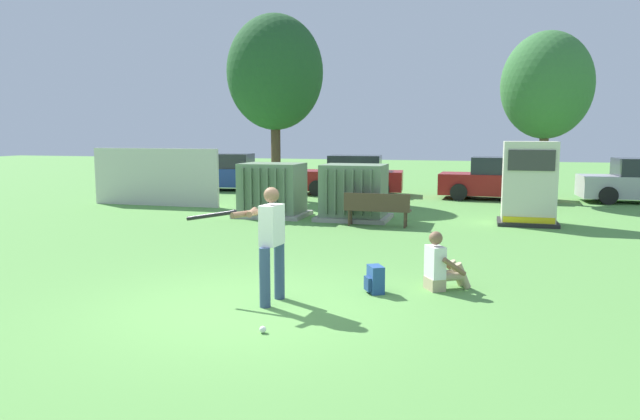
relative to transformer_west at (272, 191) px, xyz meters
The scene contains 15 objects.
ground_plane 9.56m from the transformer_west, 71.86° to the right, with size 96.00×96.00×0.00m, color #5B9947.
fence_panel 5.09m from the transformer_west, 163.55° to the left, with size 4.80×0.12×2.00m, color beige.
transformer_west is the anchor object (origin of this frame).
transformer_mid_west 2.54m from the transformer_west, ahead, with size 2.10×1.70×1.62m.
generator_enclosure 7.42m from the transformer_west, ahead, with size 1.60×1.40×2.30m.
park_bench 3.62m from the transformer_west, 18.31° to the right, with size 1.80×0.42×0.92m.
batter 9.27m from the transformer_west, 70.10° to the right, with size 1.62×0.72×1.74m.
sports_ball 10.67m from the transformer_west, 70.45° to the right, with size 0.09×0.09×0.09m, color white.
seated_spectator 9.16m from the transformer_west, 52.47° to the right, with size 0.78×0.68×0.96m.
backpack 9.04m from the transformer_west, 59.42° to the right, with size 0.36×0.38×0.44m.
tree_left 6.41m from the transformer_west, 108.59° to the left, with size 3.65×3.65×6.98m.
tree_center_left 10.79m from the transformer_west, 36.39° to the left, with size 3.21×3.21×6.13m.
parked_car_leftmost 8.88m from the transformer_west, 123.86° to the left, with size 4.39×2.34×1.62m.
parked_car_left_of_center 7.06m from the transformer_west, 82.39° to the left, with size 4.35×2.24×1.62m.
parked_car_right_of_center 9.43m from the transformer_west, 45.00° to the left, with size 4.27×2.06×1.62m.
Camera 1 is at (3.24, -7.73, 2.52)m, focal length 33.09 mm.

